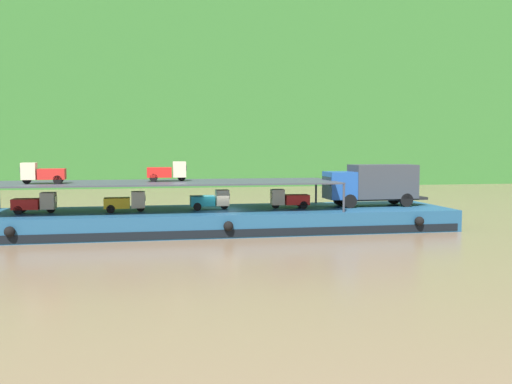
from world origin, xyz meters
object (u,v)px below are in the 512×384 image
(mini_truck_upper_stern, at_px, (43,173))
(mini_truck_lower_stern, at_px, (35,203))
(mini_truck_lower_aft, at_px, (126,202))
(mini_truck_lower_fore, at_px, (289,199))
(mini_truck_lower_mid, at_px, (210,200))
(cargo_barge, at_px, (221,220))
(mini_truck_upper_mid, at_px, (167,171))
(covered_lorry, at_px, (373,183))

(mini_truck_upper_stern, bearing_deg, mini_truck_lower_stern, 137.76)
(mini_truck_lower_aft, bearing_deg, mini_truck_upper_stern, -177.35)
(mini_truck_lower_fore, bearing_deg, mini_truck_lower_mid, 177.84)
(mini_truck_lower_fore, xyz_separation_m, mini_truck_upper_stern, (-16.69, -0.49, 2.00))
(cargo_barge, relative_size, mini_truck_lower_aft, 11.84)
(mini_truck_lower_stern, xyz_separation_m, mini_truck_upper_stern, (0.65, -0.59, 2.00))
(mini_truck_lower_mid, height_order, mini_truck_upper_mid, mini_truck_upper_mid)
(covered_lorry, xyz_separation_m, mini_truck_upper_mid, (-15.15, 0.44, 1.00))
(mini_truck_upper_mid, bearing_deg, covered_lorry, -1.65)
(cargo_barge, relative_size, mini_truck_upper_mid, 11.95)
(mini_truck_lower_stern, xyz_separation_m, mini_truck_lower_mid, (11.68, 0.11, 0.00))
(mini_truck_lower_aft, height_order, mini_truck_lower_fore, same)
(cargo_barge, height_order, mini_truck_upper_mid, mini_truck_upper_mid)
(mini_truck_upper_mid, bearing_deg, mini_truck_lower_aft, -159.03)
(cargo_barge, bearing_deg, mini_truck_upper_mid, 169.60)
(covered_lorry, distance_m, mini_truck_upper_mid, 15.19)
(mini_truck_lower_aft, bearing_deg, mini_truck_lower_fore, 1.22)
(covered_lorry, bearing_deg, mini_truck_lower_mid, -179.05)
(mini_truck_lower_mid, xyz_separation_m, mini_truck_upper_stern, (-11.04, -0.70, 2.00))
(mini_truck_upper_stern, distance_m, mini_truck_upper_mid, 8.19)
(cargo_barge, height_order, mini_truck_upper_stern, mini_truck_upper_stern)
(mini_truck_lower_mid, height_order, mini_truck_upper_stern, mini_truck_upper_stern)
(mini_truck_lower_fore, height_order, mini_truck_upper_stern, mini_truck_upper_stern)
(mini_truck_lower_aft, xyz_separation_m, mini_truck_upper_mid, (2.86, 1.10, 2.00))
(mini_truck_lower_mid, xyz_separation_m, mini_truck_upper_mid, (-2.95, 0.64, 2.00))
(mini_truck_upper_stern, bearing_deg, mini_truck_lower_fore, 1.66)
(mini_truck_lower_stern, distance_m, mini_truck_lower_fore, 17.34)
(mini_truck_lower_aft, bearing_deg, mini_truck_lower_mid, 4.50)
(mini_truck_upper_stern, xyz_separation_m, mini_truck_upper_mid, (8.08, 1.34, 0.00))
(mini_truck_lower_fore, bearing_deg, covered_lorry, 3.64)
(cargo_barge, xyz_separation_m, covered_lorry, (11.45, 0.24, 2.45))
(mini_truck_lower_stern, bearing_deg, mini_truck_lower_aft, -3.36)
(covered_lorry, bearing_deg, mini_truck_lower_aft, -177.90)
(covered_lorry, height_order, mini_truck_upper_mid, mini_truck_upper_mid)
(mini_truck_lower_mid, bearing_deg, mini_truck_lower_fore, -2.16)
(covered_lorry, distance_m, mini_truck_lower_mid, 12.24)
(covered_lorry, relative_size, mini_truck_upper_mid, 2.87)
(cargo_barge, relative_size, mini_truck_lower_stern, 11.90)
(cargo_barge, bearing_deg, mini_truck_upper_stern, -176.80)
(covered_lorry, relative_size, mini_truck_upper_stern, 2.84)
(mini_truck_lower_fore, bearing_deg, mini_truck_lower_aft, -178.78)
(mini_truck_lower_aft, distance_m, mini_truck_lower_mid, 5.83)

